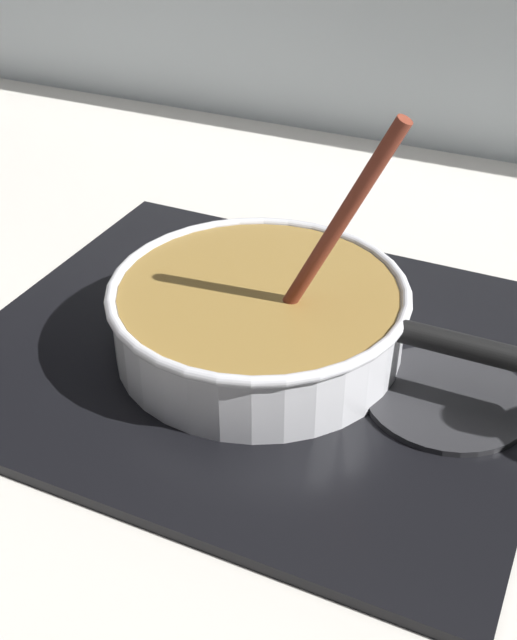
% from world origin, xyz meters
% --- Properties ---
extents(ground, '(2.40, 1.60, 0.04)m').
position_xyz_m(ground, '(0.00, 0.00, -0.02)').
color(ground, beige).
extents(hob_plate, '(0.56, 0.48, 0.01)m').
position_xyz_m(hob_plate, '(0.02, 0.17, 0.01)').
color(hob_plate, black).
rests_on(hob_plate, ground).
extents(burner_ring, '(0.19, 0.19, 0.01)m').
position_xyz_m(burner_ring, '(0.02, 0.17, 0.02)').
color(burner_ring, '#592D0C').
rests_on(burner_ring, hob_plate).
extents(spare_burner, '(0.15, 0.15, 0.01)m').
position_xyz_m(spare_burner, '(0.21, 0.17, 0.01)').
color(spare_burner, '#262628').
rests_on(spare_burner, hob_plate).
extents(cooking_pan, '(0.44, 0.29, 0.26)m').
position_xyz_m(cooking_pan, '(0.02, 0.17, 0.05)').
color(cooking_pan, silver).
rests_on(cooking_pan, hob_plate).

